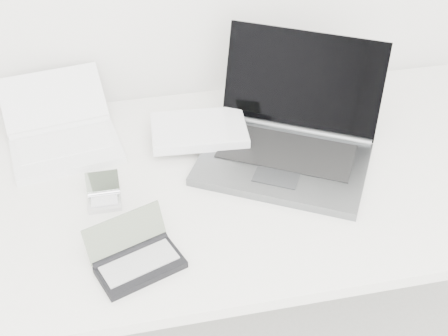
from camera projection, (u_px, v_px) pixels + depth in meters
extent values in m
cube|color=white|center=(232.00, 180.00, 1.56)|extent=(1.60, 0.80, 0.03)
cylinder|color=silver|center=(420.00, 169.00, 2.17)|extent=(0.04, 0.04, 0.70)
cube|color=#5D5F62|center=(283.00, 164.00, 1.56)|extent=(0.50, 0.45, 0.02)
cube|color=black|center=(287.00, 151.00, 1.59)|extent=(0.37, 0.30, 0.00)
cube|color=black|center=(303.00, 81.00, 1.62)|extent=(0.40, 0.28, 0.25)
cylinder|color=#5D5F62|center=(295.00, 130.00, 1.66)|extent=(0.36, 0.22, 0.02)
cube|color=#343639|center=(277.00, 176.00, 1.51)|extent=(0.13, 0.12, 0.00)
cube|color=white|center=(199.00, 130.00, 1.64)|extent=(0.26, 0.18, 0.03)
cube|color=white|center=(199.00, 126.00, 1.63)|extent=(0.25, 0.18, 0.00)
cube|color=white|center=(67.00, 151.00, 1.61)|extent=(0.30, 0.22, 0.02)
cube|color=white|center=(65.00, 143.00, 1.62)|extent=(0.25, 0.15, 0.00)
cube|color=white|center=(53.00, 99.00, 1.69)|extent=(0.29, 0.18, 0.11)
cylinder|color=white|center=(60.00, 128.00, 1.67)|extent=(0.27, 0.06, 0.02)
cube|color=silver|center=(105.00, 203.00, 1.46)|extent=(0.08, 0.06, 0.01)
cube|color=#B6B6BA|center=(104.00, 201.00, 1.46)|extent=(0.06, 0.03, 0.00)
cube|color=#909C8F|center=(102.00, 182.00, 1.47)|extent=(0.08, 0.03, 0.05)
cylinder|color=silver|center=(104.00, 193.00, 1.48)|extent=(0.08, 0.01, 0.01)
cube|color=black|center=(141.00, 267.00, 1.30)|extent=(0.20, 0.15, 0.02)
cube|color=#949494|center=(139.00, 263.00, 1.30)|extent=(0.17, 0.12, 0.00)
cube|color=#646E5A|center=(125.00, 233.00, 1.31)|extent=(0.18, 0.10, 0.08)
cylinder|color=black|center=(131.00, 251.00, 1.33)|extent=(0.17, 0.08, 0.02)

